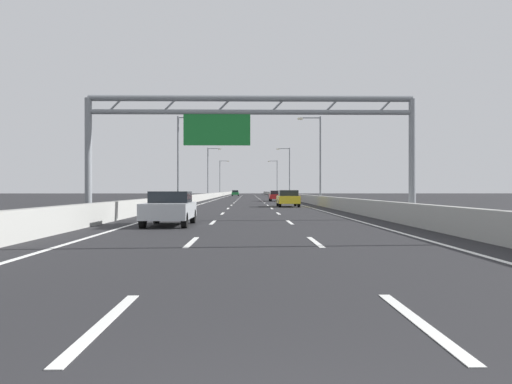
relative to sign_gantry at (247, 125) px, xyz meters
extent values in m
plane|color=#262628|center=(0.22, 76.32, -4.86)|extent=(260.00, 260.00, 0.00)
cube|color=white|center=(-1.58, -20.18, -4.86)|extent=(0.16, 3.00, 0.01)
cube|color=white|center=(-1.58, -11.18, -4.86)|extent=(0.16, 3.00, 0.01)
cube|color=white|center=(-1.58, -2.18, -4.86)|extent=(0.16, 3.00, 0.01)
cube|color=white|center=(-1.58, 6.82, -4.86)|extent=(0.16, 3.00, 0.01)
cube|color=white|center=(-1.58, 15.82, -4.86)|extent=(0.16, 3.00, 0.01)
cube|color=white|center=(-1.58, 24.82, -4.86)|extent=(0.16, 3.00, 0.01)
cube|color=white|center=(-1.58, 33.82, -4.86)|extent=(0.16, 3.00, 0.01)
cube|color=white|center=(-1.58, 42.82, -4.86)|extent=(0.16, 3.00, 0.01)
cube|color=white|center=(-1.58, 51.82, -4.86)|extent=(0.16, 3.00, 0.01)
cube|color=white|center=(-1.58, 60.82, -4.86)|extent=(0.16, 3.00, 0.01)
cube|color=white|center=(-1.58, 69.82, -4.86)|extent=(0.16, 3.00, 0.01)
cube|color=white|center=(-1.58, 78.82, -4.86)|extent=(0.16, 3.00, 0.01)
cube|color=white|center=(-1.58, 87.82, -4.86)|extent=(0.16, 3.00, 0.01)
cube|color=white|center=(-1.58, 96.82, -4.86)|extent=(0.16, 3.00, 0.01)
cube|color=white|center=(-1.58, 105.82, -4.86)|extent=(0.16, 3.00, 0.01)
cube|color=white|center=(-1.58, 114.82, -4.86)|extent=(0.16, 3.00, 0.01)
cube|color=white|center=(-1.58, 123.82, -4.86)|extent=(0.16, 3.00, 0.01)
cube|color=white|center=(-1.58, 132.82, -4.86)|extent=(0.16, 3.00, 0.01)
cube|color=white|center=(2.02, -20.18, -4.86)|extent=(0.16, 3.00, 0.01)
cube|color=white|center=(2.02, -11.18, -4.86)|extent=(0.16, 3.00, 0.01)
cube|color=white|center=(2.02, -2.18, -4.86)|extent=(0.16, 3.00, 0.01)
cube|color=white|center=(2.02, 6.82, -4.86)|extent=(0.16, 3.00, 0.01)
cube|color=white|center=(2.02, 15.82, -4.86)|extent=(0.16, 3.00, 0.01)
cube|color=white|center=(2.02, 24.82, -4.86)|extent=(0.16, 3.00, 0.01)
cube|color=white|center=(2.02, 33.82, -4.86)|extent=(0.16, 3.00, 0.01)
cube|color=white|center=(2.02, 42.82, -4.86)|extent=(0.16, 3.00, 0.01)
cube|color=white|center=(2.02, 51.82, -4.86)|extent=(0.16, 3.00, 0.01)
cube|color=white|center=(2.02, 60.82, -4.86)|extent=(0.16, 3.00, 0.01)
cube|color=white|center=(2.02, 69.82, -4.86)|extent=(0.16, 3.00, 0.01)
cube|color=white|center=(2.02, 78.82, -4.86)|extent=(0.16, 3.00, 0.01)
cube|color=white|center=(2.02, 87.82, -4.86)|extent=(0.16, 3.00, 0.01)
cube|color=white|center=(2.02, 96.82, -4.86)|extent=(0.16, 3.00, 0.01)
cube|color=white|center=(2.02, 105.82, -4.86)|extent=(0.16, 3.00, 0.01)
cube|color=white|center=(2.02, 114.82, -4.86)|extent=(0.16, 3.00, 0.01)
cube|color=white|center=(2.02, 123.82, -4.86)|extent=(0.16, 3.00, 0.01)
cube|color=white|center=(2.02, 132.82, -4.86)|extent=(0.16, 3.00, 0.01)
cube|color=white|center=(-5.03, 64.32, -4.86)|extent=(0.16, 176.00, 0.01)
cube|color=white|center=(5.47, 64.32, -4.86)|extent=(0.16, 176.00, 0.01)
cube|color=#9E9E99|center=(-6.68, 86.32, -4.39)|extent=(0.45, 220.00, 0.95)
cube|color=#9E9E99|center=(7.12, 86.32, -4.39)|extent=(0.45, 220.00, 0.95)
cylinder|color=gray|center=(-8.05, 0.00, -1.76)|extent=(0.36, 0.36, 6.20)
cylinder|color=gray|center=(8.50, 0.00, -1.76)|extent=(0.36, 0.36, 6.20)
cylinder|color=gray|center=(0.22, 0.00, 1.34)|extent=(16.54, 0.32, 0.32)
cylinder|color=gray|center=(0.22, 0.00, 0.64)|extent=(16.54, 0.26, 0.26)
cylinder|color=gray|center=(-6.67, 0.00, 0.99)|extent=(0.74, 0.10, 0.74)
cylinder|color=gray|center=(-3.91, 0.00, 0.99)|extent=(0.74, 0.10, 0.74)
cylinder|color=gray|center=(-1.16, 0.00, 0.99)|extent=(0.74, 0.10, 0.74)
cylinder|color=gray|center=(1.60, 0.00, 0.99)|extent=(0.74, 0.10, 0.74)
cylinder|color=gray|center=(4.36, 0.00, 0.99)|extent=(0.74, 0.10, 0.74)
cylinder|color=gray|center=(7.12, 0.00, 0.99)|extent=(0.74, 0.10, 0.74)
cube|color=#19752D|center=(-1.52, 0.00, -0.26)|extent=(3.40, 0.12, 1.60)
cylinder|color=slate|center=(-7.48, 29.06, -0.11)|extent=(0.20, 0.20, 9.50)
cylinder|color=slate|center=(-6.38, 29.06, 4.49)|extent=(2.20, 0.12, 0.12)
cube|color=#F2EAC6|center=(-5.28, 29.06, 4.39)|extent=(0.56, 0.28, 0.20)
cylinder|color=slate|center=(7.92, 29.06, -0.11)|extent=(0.20, 0.20, 9.50)
cylinder|color=slate|center=(6.82, 29.06, 4.49)|extent=(2.20, 0.12, 0.12)
cube|color=#F2EAC6|center=(5.72, 29.06, 4.39)|extent=(0.56, 0.28, 0.20)
cylinder|color=slate|center=(-7.48, 69.91, -0.11)|extent=(0.20, 0.20, 9.50)
cylinder|color=slate|center=(-6.38, 69.91, 4.49)|extent=(2.20, 0.12, 0.12)
cube|color=#F2EAC6|center=(-5.28, 69.91, 4.39)|extent=(0.56, 0.28, 0.20)
cylinder|color=slate|center=(7.92, 69.91, -0.11)|extent=(0.20, 0.20, 9.50)
cylinder|color=slate|center=(6.82, 69.91, 4.49)|extent=(2.20, 0.12, 0.12)
cube|color=#F2EAC6|center=(5.72, 69.91, 4.39)|extent=(0.56, 0.28, 0.20)
cylinder|color=slate|center=(-7.48, 110.75, -0.11)|extent=(0.20, 0.20, 9.50)
cylinder|color=slate|center=(-6.38, 110.75, 4.49)|extent=(2.20, 0.12, 0.12)
cube|color=#F2EAC6|center=(-5.28, 110.75, 4.39)|extent=(0.56, 0.28, 0.20)
cylinder|color=slate|center=(7.92, 110.75, -0.11)|extent=(0.20, 0.20, 9.50)
cylinder|color=slate|center=(6.82, 110.75, 4.49)|extent=(2.20, 0.12, 0.12)
cube|color=#F2EAC6|center=(5.72, 110.75, 4.39)|extent=(0.56, 0.28, 0.20)
cube|color=#1E7A38|center=(-3.23, 106.14, -4.24)|extent=(1.78, 4.16, 0.62)
cube|color=black|center=(-3.23, 106.25, -3.66)|extent=(1.57, 1.88, 0.54)
cylinder|color=black|center=(-4.02, 107.67, -4.54)|extent=(0.22, 0.64, 0.64)
cylinder|color=black|center=(-2.45, 107.67, -4.54)|extent=(0.22, 0.64, 0.64)
cylinder|color=black|center=(-4.02, 104.61, -4.54)|extent=(0.22, 0.64, 0.64)
cylinder|color=black|center=(-2.45, 104.61, -4.54)|extent=(0.22, 0.64, 0.64)
cube|color=#A8ADB2|center=(-3.29, -4.17, -4.22)|extent=(1.88, 4.19, 0.66)
cube|color=black|center=(-3.29, -3.86, -3.64)|extent=(1.65, 1.80, 0.49)
cylinder|color=black|center=(-4.12, -2.63, -4.54)|extent=(0.22, 0.64, 0.64)
cylinder|color=black|center=(-2.46, -2.63, -4.54)|extent=(0.22, 0.64, 0.64)
cylinder|color=black|center=(-4.12, -5.71, -4.54)|extent=(0.22, 0.64, 0.64)
cylinder|color=black|center=(-2.46, -5.71, -4.54)|extent=(0.22, 0.64, 0.64)
cube|color=red|center=(3.88, 43.71, -4.23)|extent=(1.73, 4.68, 0.62)
cube|color=black|center=(3.88, 43.60, -3.67)|extent=(1.52, 1.97, 0.51)
cylinder|color=black|center=(3.13, 45.50, -4.54)|extent=(0.22, 0.64, 0.64)
cylinder|color=black|center=(4.64, 45.50, -4.54)|extent=(0.22, 0.64, 0.64)
cylinder|color=black|center=(3.13, 41.92, -4.54)|extent=(0.22, 0.64, 0.64)
cylinder|color=black|center=(4.64, 41.92, -4.54)|extent=(0.22, 0.64, 0.64)
cube|color=yellow|center=(3.70, 20.30, -4.21)|extent=(1.88, 4.50, 0.67)
cube|color=black|center=(3.70, 19.90, -3.61)|extent=(1.65, 2.13, 0.51)
cylinder|color=black|center=(2.87, 22.00, -4.54)|extent=(0.22, 0.64, 0.64)
cylinder|color=black|center=(4.53, 22.00, -4.54)|extent=(0.22, 0.64, 0.64)
cylinder|color=black|center=(2.87, 18.60, -4.54)|extent=(0.22, 0.64, 0.64)
cylinder|color=black|center=(4.53, 18.60, -4.54)|extent=(0.22, 0.64, 0.64)
camera|label=1|loc=(0.06, -25.97, -3.35)|focal=35.74mm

